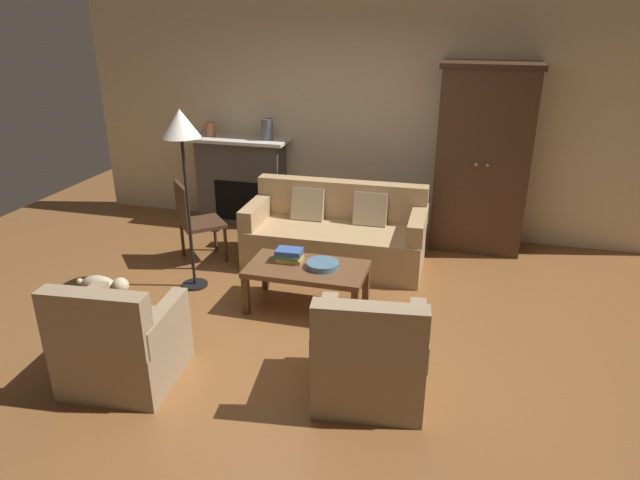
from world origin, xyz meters
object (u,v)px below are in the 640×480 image
Objects in this scene: mantel_vase_slate at (267,129)px; armchair_near_right at (370,359)px; coffee_table at (307,272)px; fruit_bowl at (323,265)px; armchair_near_left at (121,345)px; floor_lamp at (181,135)px; couch at (336,236)px; side_chair_wooden at (194,218)px; armoire at (482,159)px; fireplace at (242,180)px; book_stack at (289,255)px; dog at (103,288)px; mantel_vase_terracotta at (210,130)px.

mantel_vase_slate reaches higher than armchair_near_right.
fruit_bowl is at bearing 7.97° from coffee_table.
floor_lamp is at bearing 97.88° from armchair_near_left.
couch is 2.15× the size of side_chair_wooden.
fruit_bowl is at bearing 119.17° from armchair_near_right.
mantel_vase_slate is 0.14× the size of floor_lamp.
armoire is 1.86m from couch.
mantel_vase_slate is 3.81m from armchair_near_right.
armchair_near_left reaches higher than couch.
armoire reaches higher than fruit_bowl.
fireplace is 2.33m from book_stack.
couch is at bearing -40.45° from mantel_vase_slate.
mantel_vase_slate is at bearing 118.48° from coffee_table.
floor_lamp reaches higher than coffee_table.
armchair_near_left is 1.84m from armchair_near_right.
floor_lamp reaches higher than dog.
side_chair_wooden is (-1.49, 0.71, 0.15)m from coffee_table.
couch is 11.36× the size of mantel_vase_terracotta.
armchair_near_right is 2.97m from side_chair_wooden.
mantel_vase_terracotta is 0.10× the size of floor_lamp.
armchair_near_left is 1.18m from dog.
mantel_vase_terracotta is at bearing 153.20° from couch.
mantel_vase_terracotta is 2.76m from dog.
side_chair_wooden reaches higher than armchair_near_left.
dog is (-0.69, -2.58, -1.00)m from mantel_vase_slate.
armoire reaches higher than couch.
mantel_vase_slate reaches higher than dog.
fireplace is 2.14m from floor_lamp.
mantel_vase_slate is 0.29× the size of armchair_near_left.
fruit_bowl is 2.47m from mantel_vase_slate.
mantel_vase_terracotta is at bearing 105.40° from side_chair_wooden.
coffee_table is 0.24m from book_stack.
side_chair_wooden is 0.50× the size of floor_lamp.
fireplace reaches higher than couch.
armchair_near_left is at bearing -82.54° from fireplace.
armoire is 6.97× the size of fruit_bowl.
fireplace is at bearing 123.18° from book_stack.
dog is at bearing -157.48° from book_stack.
mantel_vase_slate reaches higher than armchair_near_left.
fruit_bowl is (-1.34, -1.92, -0.61)m from armoire.
book_stack is at bearing -131.96° from armoire.
fireplace reaches higher than armchair_near_left.
armchair_near_right is (1.82, 0.31, 0.00)m from armchair_near_left.
coffee_table is at bearing -127.37° from armoire.
mantel_vase_terracotta is at bearing 129.95° from armchair_near_right.
mantel_vase_slate is (-1.10, 0.94, 0.93)m from couch.
coffee_table is at bearing -54.03° from fireplace.
armchair_near_left is at bearing -126.14° from armoire.
armchair_near_left is 2.24m from side_chair_wooden.
armoire is 2.39× the size of armchair_near_left.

